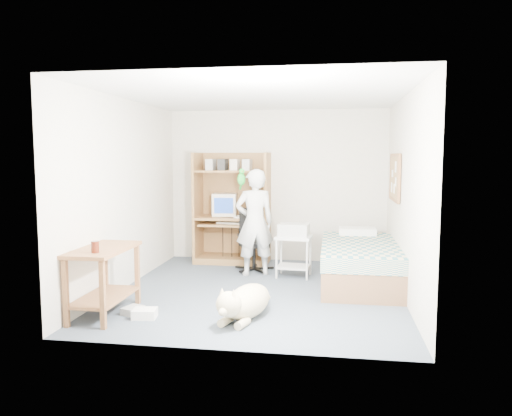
% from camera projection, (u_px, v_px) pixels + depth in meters
% --- Properties ---
extents(floor, '(4.00, 4.00, 0.00)m').
position_uv_depth(floor, '(259.00, 291.00, 6.46)').
color(floor, '#424D59').
rests_on(floor, ground).
extents(wall_back, '(3.60, 0.02, 2.50)m').
position_uv_depth(wall_back, '(277.00, 186.00, 8.30)').
color(wall_back, silver).
rests_on(wall_back, floor).
extents(wall_right, '(0.02, 4.00, 2.50)m').
position_uv_depth(wall_right, '(406.00, 197.00, 6.06)').
color(wall_right, silver).
rests_on(wall_right, floor).
extents(wall_left, '(0.02, 4.00, 2.50)m').
position_uv_depth(wall_left, '(125.00, 194.00, 6.61)').
color(wall_left, silver).
rests_on(wall_left, floor).
extents(ceiling, '(3.60, 4.00, 0.02)m').
position_uv_depth(ceiling, '(259.00, 95.00, 6.20)').
color(ceiling, white).
rests_on(ceiling, wall_back).
extents(computer_hutch, '(1.20, 0.63, 1.80)m').
position_uv_depth(computer_hutch, '(233.00, 212.00, 8.19)').
color(computer_hutch, brown).
rests_on(computer_hutch, floor).
extents(bed, '(1.02, 2.02, 0.66)m').
position_uv_depth(bed, '(359.00, 263.00, 6.84)').
color(bed, brown).
rests_on(bed, floor).
extents(side_desk, '(0.50, 1.00, 0.75)m').
position_uv_depth(side_desk, '(104.00, 271.00, 5.47)').
color(side_desk, brown).
rests_on(side_desk, floor).
extents(corkboard, '(0.04, 0.94, 0.66)m').
position_uv_depth(corkboard, '(395.00, 177.00, 6.93)').
color(corkboard, olive).
rests_on(corkboard, wall_right).
extents(office_chair, '(0.54, 0.54, 0.94)m').
position_uv_depth(office_chair, '(253.00, 248.00, 7.63)').
color(office_chair, black).
rests_on(office_chair, floor).
extents(person, '(0.66, 0.55, 1.56)m').
position_uv_depth(person, '(255.00, 222.00, 7.28)').
color(person, silver).
rests_on(person, floor).
extents(parrot, '(0.11, 0.20, 0.32)m').
position_uv_depth(parrot, '(241.00, 178.00, 7.26)').
color(parrot, '#159324').
rests_on(parrot, person).
extents(dog, '(0.58, 1.13, 0.43)m').
position_uv_depth(dog, '(245.00, 302.00, 5.35)').
color(dog, '#D2BC8D').
rests_on(dog, floor).
extents(printer_cart, '(0.53, 0.44, 0.60)m').
position_uv_depth(printer_cart, '(294.00, 250.00, 7.21)').
color(printer_cart, silver).
rests_on(printer_cart, floor).
extents(printer, '(0.45, 0.36, 0.18)m').
position_uv_depth(printer, '(294.00, 230.00, 7.18)').
color(printer, '#AFB0AB').
rests_on(printer, printer_cart).
extents(crt_monitor, '(0.43, 0.45, 0.36)m').
position_uv_depth(crt_monitor, '(225.00, 204.00, 8.21)').
color(crt_monitor, beige).
rests_on(crt_monitor, computer_hutch).
extents(keyboard, '(0.47, 0.23, 0.03)m').
position_uv_depth(keyboard, '(231.00, 223.00, 8.05)').
color(keyboard, beige).
rests_on(keyboard, computer_hutch).
extents(pencil_cup, '(0.08, 0.08, 0.12)m').
position_uv_depth(pencil_cup, '(251.00, 213.00, 8.06)').
color(pencil_cup, gold).
rests_on(pencil_cup, computer_hutch).
extents(drink_glass, '(0.08, 0.08, 0.12)m').
position_uv_depth(drink_glass, '(95.00, 247.00, 5.15)').
color(drink_glass, '#44160A').
rests_on(drink_glass, side_desk).
extents(floor_box_a, '(0.27, 0.23, 0.10)m').
position_uv_depth(floor_box_a, '(145.00, 314.00, 5.39)').
color(floor_box_a, white).
rests_on(floor_box_a, floor).
extents(floor_box_b, '(0.24, 0.27, 0.08)m').
position_uv_depth(floor_box_b, '(133.00, 310.00, 5.53)').
color(floor_box_b, '#B2B2AD').
rests_on(floor_box_b, floor).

